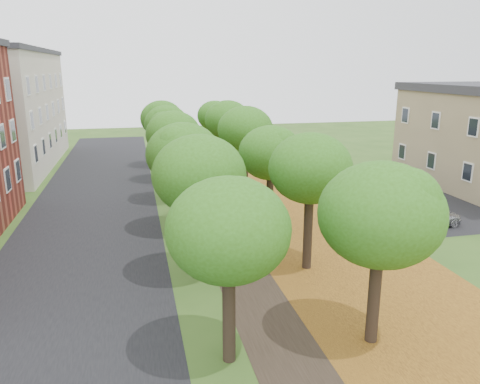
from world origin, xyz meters
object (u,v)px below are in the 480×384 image
bench (244,249)px  car_grey (361,183)px  car_silver (429,216)px  car_white (356,177)px  car_red (408,207)px

bench → car_grey: car_grey is taller
car_silver → car_white: 9.59m
car_red → car_white: car_white is taller
car_red → car_white: (0.61, 7.95, 0.00)m
bench → car_red: car_red is taller
bench → car_silver: size_ratio=0.50×
car_white → car_silver: bearing=158.0°
car_grey → car_white: bearing=-14.9°
car_silver → bench: bearing=92.3°
car_silver → car_grey: (-0.35, 7.63, 0.09)m
car_white → car_grey: bearing=142.2°
bench → car_red: size_ratio=0.44×
bench → car_grey: (10.93, 9.71, 0.29)m
bench → car_grey: 14.62m
bench → car_silver: car_silver is taller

